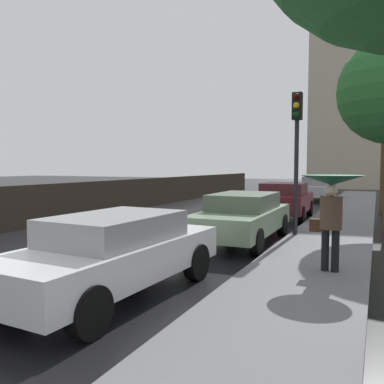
{
  "coord_description": "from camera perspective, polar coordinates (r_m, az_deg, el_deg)",
  "views": [
    {
      "loc": [
        6.28,
        -3.32,
        2.09
      ],
      "look_at": [
        0.88,
        8.26,
        1.25
      ],
      "focal_mm": 37.37,
      "sensor_mm": 36.0,
      "label": 1
    }
  ],
  "objects": [
    {
      "name": "pedestrian_with_umbrella_near",
      "position": [
        7.73,
        19.26,
        -0.42
      ],
      "size": [
        1.13,
        1.13,
        1.78
      ],
      "rotation": [
        0.0,
        0.0,
        3.09
      ],
      "color": "black",
      "rests_on": "sidewalk_strip"
    },
    {
      "name": "car_maroon_far_ahead",
      "position": [
        16.23,
        13.05,
        -1.07
      ],
      "size": [
        1.98,
        3.97,
        1.42
      ],
      "rotation": [
        0.0,
        0.0,
        0.04
      ],
      "color": "maroon",
      "rests_on": "ground"
    },
    {
      "name": "car_silver_behind_camera",
      "position": [
        25.33,
        17.39,
        0.54
      ],
      "size": [
        1.86,
        4.31,
        1.44
      ],
      "rotation": [
        0.0,
        0.0,
        -0.04
      ],
      "color": "#B2B5BA",
      "rests_on": "ground"
    },
    {
      "name": "car_green_mid_road",
      "position": [
        11.02,
        7.25,
        -3.43
      ],
      "size": [
        1.85,
        4.47,
        1.33
      ],
      "rotation": [
        0.0,
        0.0,
        0.01
      ],
      "color": "slate",
      "rests_on": "ground"
    },
    {
      "name": "distant_tower",
      "position": [
        44.52,
        22.39,
        15.52
      ],
      "size": [
        10.79,
        12.71,
        27.63
      ],
      "color": "#B2A88E",
      "rests_on": "ground"
    },
    {
      "name": "traffic_light",
      "position": [
        11.63,
        14.71,
        7.74
      ],
      "size": [
        0.26,
        0.39,
        3.98
      ],
      "color": "black",
      "rests_on": "sidewalk_strip"
    },
    {
      "name": "car_white_far_lane",
      "position": [
        6.56,
        -10.94,
        -8.45
      ],
      "size": [
        1.88,
        4.35,
        1.32
      ],
      "rotation": [
        0.0,
        0.0,
        -0.05
      ],
      "color": "silver",
      "rests_on": "ground"
    }
  ]
}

